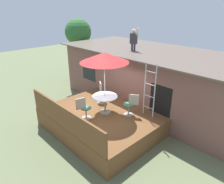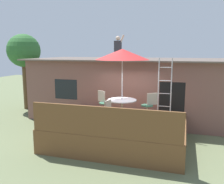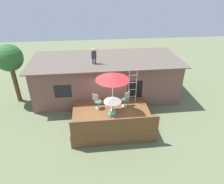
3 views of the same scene
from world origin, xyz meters
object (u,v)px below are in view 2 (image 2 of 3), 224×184
Objects in this scene: patio_table at (122,104)px; patio_umbrella at (122,54)px; step_ladder at (165,87)px; patio_chair_left at (104,103)px; backyard_tree at (24,52)px; patio_chair_right at (149,106)px; patio_chair_near at (110,113)px; person_figure at (118,46)px.

patio_umbrella is (0.00, -0.00, 1.76)m from patio_table.
patio_umbrella is at bearing -141.88° from step_ladder.
patio_umbrella is 2.76× the size of patio_chair_left.
patio_umbrella reaches higher than step_ladder.
patio_table is at bearing -0.00° from patio_chair_left.
step_ladder reaches higher than patio_table.
backyard_tree is (-6.48, 3.37, 1.81)m from patio_table.
patio_umbrella is 2.17m from patio_chair_right.
patio_umbrella is 2.17m from step_ladder.
patio_chair_right and patio_chair_near have the same top height.
patio_umbrella is at bearing -18.43° from patio_table.
patio_umbrella reaches higher than patio_chair_near.
patio_chair_near reaches higher than patio_table.
backyard_tree is (-7.36, 2.78, 1.94)m from patio_chair_right.
person_figure is at bearing -6.38° from backyard_tree.
patio_table is 1.13× the size of patio_chair_near.
patio_chair_right is at bearing 33.78° from patio_table.
backyard_tree is at bearing 173.62° from person_figure.
backyard_tree is (-5.59, 2.81, 1.94)m from patio_chair_left.
patio_table is at bearing -27.45° from backyard_tree.
patio_chair_near is at bearing -34.35° from backyard_tree.
patio_table is 0.41× the size of patio_umbrella.
person_figure is 1.21× the size of patio_chair_left.
patio_chair_left is 1.00× the size of patio_chair_near.
step_ladder is at bearing -169.30° from patio_chair_right.
step_ladder reaches higher than patio_chair_left.
patio_chair_left is at bearing -166.55° from step_ladder.
backyard_tree is at bearing 163.94° from step_ladder.
backyard_tree is at bearing 152.55° from patio_table.
patio_chair_left is at bearing -32.52° from patio_chair_right.
patio_chair_near is at bearing -100.01° from patio_umbrella.
patio_umbrella reaches higher than patio_chair_left.
patio_chair_left is at bearing 148.11° from patio_table.
patio_chair_left is 6.56m from backyard_tree.
patio_chair_right is (0.88, 0.59, -1.89)m from patio_umbrella.
backyard_tree reaches higher than patio_table.
backyard_tree is at bearing -174.82° from patio_chair_left.
patio_chair_right is 1.00× the size of patio_chair_near.
person_figure is at bearing 108.32° from patio_table.
patio_umbrella is 2.12m from patio_chair_near.
patio_chair_left is 1.66m from patio_chair_near.
step_ladder is 8.30m from backyard_tree.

